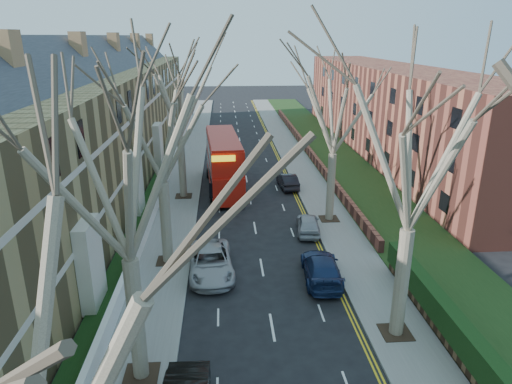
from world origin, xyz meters
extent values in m
cube|color=slate|center=(-6.00, 39.00, 0.06)|extent=(3.00, 102.00, 0.12)
cube|color=slate|center=(6.00, 39.00, 0.06)|extent=(3.00, 102.00, 0.12)
cube|color=olive|center=(-13.80, 31.00, 5.00)|extent=(9.00, 78.00, 10.00)
cube|color=#292B32|center=(-13.80, 31.00, 11.00)|extent=(4.67, 78.00, 4.67)
cube|color=beige|center=(-9.35, 31.00, 3.50)|extent=(0.12, 78.00, 0.35)
cube|color=beige|center=(-9.35, 31.00, 7.00)|extent=(0.12, 78.00, 0.35)
cube|color=brown|center=(17.50, 43.00, 5.00)|extent=(8.00, 54.00, 10.00)
cube|color=brown|center=(7.70, 43.00, 0.57)|extent=(0.35, 54.00, 0.90)
cube|color=white|center=(-7.65, 31.00, 0.62)|extent=(0.30, 78.00, 1.00)
cube|color=#1A3613|center=(10.50, 39.00, 0.15)|extent=(6.00, 102.00, 0.06)
cylinder|color=#726651|center=(-5.70, 6.00, 2.75)|extent=(0.64, 0.64, 5.25)
cube|color=#2D2116|center=(-5.70, 6.00, 0.14)|extent=(1.40, 1.40, 0.05)
cylinder|color=#726651|center=(-5.70, 16.00, 2.66)|extent=(0.64, 0.64, 5.07)
cube|color=#2D2116|center=(-5.70, 16.00, 0.14)|extent=(1.40, 1.40, 0.05)
cylinder|color=#726651|center=(-5.70, 28.00, 2.75)|extent=(0.60, 0.60, 5.25)
cube|color=#2D2116|center=(-5.70, 28.00, 0.14)|extent=(1.40, 1.40, 0.05)
cylinder|color=#726651|center=(5.70, 8.00, 2.75)|extent=(0.64, 0.64, 5.25)
cube|color=#2D2116|center=(5.70, 8.00, 0.14)|extent=(1.40, 1.40, 0.05)
cylinder|color=#726651|center=(5.70, 22.00, 2.66)|extent=(0.60, 0.60, 5.07)
cube|color=#2D2116|center=(5.70, 22.00, 0.14)|extent=(1.40, 1.40, 0.05)
cube|color=#A7150B|center=(-2.18, 30.11, 1.50)|extent=(3.40, 11.64, 2.30)
cube|color=#A7150B|center=(-2.18, 30.11, 3.69)|extent=(3.36, 11.06, 2.09)
cube|color=black|center=(-2.18, 30.11, 1.97)|extent=(3.36, 10.72, 0.94)
cube|color=black|center=(-2.18, 30.11, 3.79)|extent=(3.34, 10.49, 0.94)
imported|color=#9F9FA4|center=(-3.04, 14.44, 0.76)|extent=(2.90, 5.62, 1.52)
imported|color=#16264E|center=(3.28, 13.31, 0.72)|extent=(2.36, 5.11, 1.45)
imported|color=#97989F|center=(3.70, 19.89, 0.66)|extent=(2.02, 4.04, 1.32)
imported|color=black|center=(3.63, 30.05, 0.67)|extent=(1.72, 4.15, 1.34)
camera|label=1|loc=(-2.10, -9.51, 13.28)|focal=32.00mm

